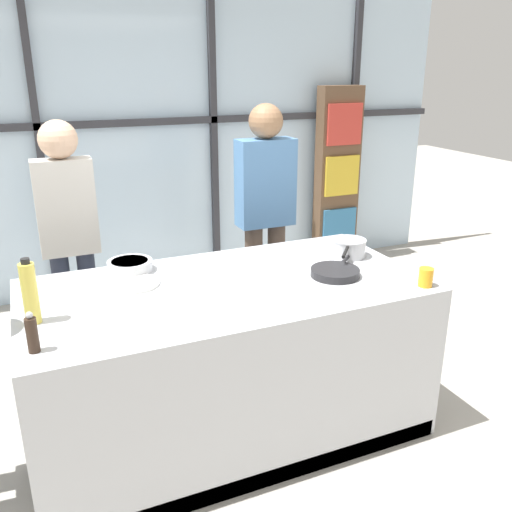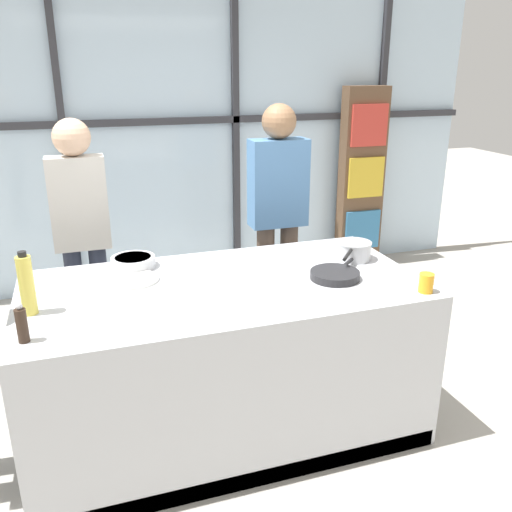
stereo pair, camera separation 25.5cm
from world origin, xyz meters
name	(u,v)px [view 1 (the left image)]	position (x,y,z in m)	size (l,w,h in m)	color
ground_plane	(229,426)	(0.00, 0.00, 0.00)	(18.00, 18.00, 0.00)	#ADA89E
back_window_wall	(131,138)	(0.00, 2.41, 1.40)	(6.40, 0.10, 2.80)	silver
bookshelf	(337,178)	(2.06, 2.23, 0.92)	(0.46, 0.19, 1.83)	brown
demo_island	(228,359)	(0.00, 0.00, 0.45)	(2.13, 1.08, 0.91)	#B7BABF
spectator_far_left	(69,230)	(-0.70, 1.04, 1.01)	(0.37, 0.24, 1.71)	#232838
spectator_center_left	(265,207)	(0.70, 1.04, 1.02)	(0.42, 0.25, 1.77)	#47382D
frying_pan	(335,272)	(0.61, -0.12, 0.93)	(0.41, 0.38, 0.04)	#232326
saucepan	(349,247)	(0.85, 0.12, 0.97)	(0.29, 0.32, 0.11)	silver
white_plate	(134,284)	(-0.46, 0.19, 0.91)	(0.28, 0.28, 0.01)	white
mixing_bowl	(130,265)	(-0.43, 0.41, 0.94)	(0.25, 0.25, 0.06)	silver
oil_bottle	(30,293)	(-0.97, -0.07, 1.05)	(0.07, 0.07, 0.31)	#E0CC4C
pepper_grinder	(32,334)	(-0.98, -0.36, 0.99)	(0.05, 0.05, 0.18)	#332319
juice_glass_near	(426,277)	(0.97, -0.44, 0.96)	(0.08, 0.08, 0.10)	orange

